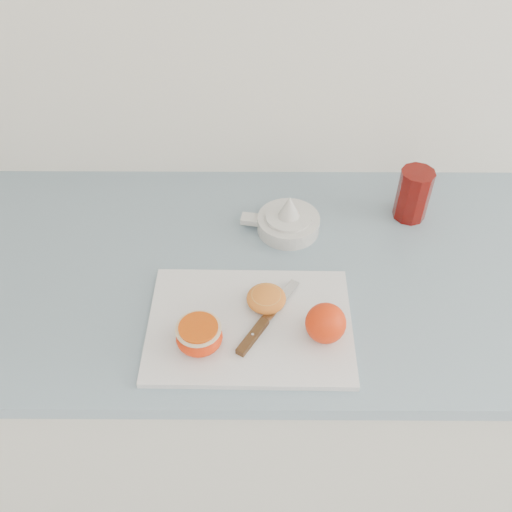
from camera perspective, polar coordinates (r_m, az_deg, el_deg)
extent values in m
cube|color=beige|center=(1.49, 5.46, -13.26)|extent=(2.31, 0.60, 0.86)
cube|color=#78919D|center=(1.14, 6.97, -1.34)|extent=(2.36, 0.64, 0.03)
cube|color=silver|center=(1.01, -0.61, -6.91)|extent=(0.36, 0.26, 0.01)
sphere|color=red|center=(0.97, 6.98, -6.69)|extent=(0.07, 0.07, 0.07)
ellipsoid|color=red|center=(0.96, -5.69, -8.07)|extent=(0.08, 0.08, 0.04)
cylinder|color=beige|center=(0.95, -5.78, -7.23)|extent=(0.08, 0.08, 0.00)
cylinder|color=#D93D02|center=(0.94, -5.80, -7.14)|extent=(0.07, 0.07, 0.00)
ellipsoid|color=orange|center=(1.02, 1.03, -4.27)|extent=(0.07, 0.07, 0.03)
cylinder|color=gold|center=(1.01, 1.04, -3.93)|extent=(0.05, 0.05, 0.00)
cube|color=#4B3414|center=(0.98, -0.34, -8.05)|extent=(0.06, 0.08, 0.01)
cube|color=#B7B7BC|center=(1.03, 2.51, -4.42)|extent=(0.07, 0.10, 0.00)
cylinder|color=#B7B7BC|center=(0.98, -0.34, -8.05)|extent=(0.00, 0.00, 0.01)
cylinder|color=white|center=(1.18, 3.26, 3.24)|extent=(0.13, 0.13, 0.03)
cylinder|color=white|center=(1.17, 3.30, 3.94)|extent=(0.10, 0.10, 0.01)
cone|color=white|center=(1.15, 3.36, 4.96)|extent=(0.04, 0.04, 0.05)
cube|color=white|center=(1.19, -0.48, 3.69)|extent=(0.05, 0.03, 0.01)
ellipsoid|color=#D8501D|center=(1.16, 3.81, 3.86)|extent=(0.01, 0.01, 0.00)
ellipsoid|color=#D8501D|center=(1.17, 2.80, 4.55)|extent=(0.01, 0.01, 0.00)
ellipsoid|color=#D8501D|center=(1.15, 3.14, 3.73)|extent=(0.01, 0.01, 0.00)
ellipsoid|color=#D8501D|center=(1.17, 4.17, 4.27)|extent=(0.01, 0.01, 0.00)
cylinder|color=#650D08|center=(1.23, 15.44, 5.89)|extent=(0.07, 0.07, 0.11)
cylinder|color=orange|center=(1.26, 15.07, 4.38)|extent=(0.06, 0.06, 0.02)
cylinder|color=#650D08|center=(1.20, 15.96, 8.01)|extent=(0.07, 0.07, 0.00)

